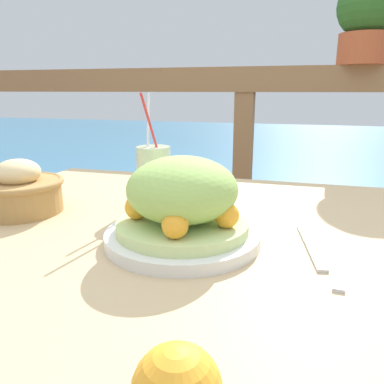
{
  "coord_description": "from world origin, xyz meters",
  "views": [
    {
      "loc": [
        0.21,
        -0.6,
        0.98
      ],
      "look_at": [
        0.02,
        0.06,
        0.79
      ],
      "focal_mm": 35.0,
      "sensor_mm": 36.0,
      "label": 1
    }
  ],
  "objects_px": {
    "bread_basket": "(20,191)",
    "salad_plate": "(182,206)",
    "potted_plant": "(366,18)",
    "drink_glass": "(154,177)"
  },
  "relations": [
    {
      "from": "potted_plant",
      "to": "salad_plate",
      "type": "bearing_deg",
      "value": -112.0
    },
    {
      "from": "drink_glass",
      "to": "potted_plant",
      "type": "relative_size",
      "value": 0.87
    },
    {
      "from": "drink_glass",
      "to": "bread_basket",
      "type": "distance_m",
      "value": 0.28
    },
    {
      "from": "salad_plate",
      "to": "potted_plant",
      "type": "height_order",
      "value": "potted_plant"
    },
    {
      "from": "drink_glass",
      "to": "bread_basket",
      "type": "height_order",
      "value": "drink_glass"
    },
    {
      "from": "salad_plate",
      "to": "bread_basket",
      "type": "height_order",
      "value": "salad_plate"
    },
    {
      "from": "salad_plate",
      "to": "bread_basket",
      "type": "xyz_separation_m",
      "value": [
        -0.37,
        0.06,
        -0.02
      ]
    },
    {
      "from": "salad_plate",
      "to": "potted_plant",
      "type": "xyz_separation_m",
      "value": [
        0.36,
        0.9,
        0.41
      ]
    },
    {
      "from": "bread_basket",
      "to": "potted_plant",
      "type": "height_order",
      "value": "potted_plant"
    },
    {
      "from": "bread_basket",
      "to": "salad_plate",
      "type": "bearing_deg",
      "value": -9.2
    }
  ]
}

